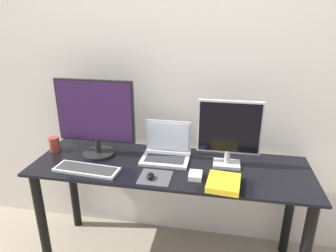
% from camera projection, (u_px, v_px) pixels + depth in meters
% --- Properties ---
extents(wall_back, '(7.00, 0.05, 2.50)m').
position_uv_depth(wall_back, '(179.00, 78.00, 2.06)').
color(wall_back, silver).
rests_on(wall_back, ground_plane).
extents(desk, '(1.77, 0.56, 0.76)m').
position_uv_depth(desk, '(169.00, 186.00, 1.97)').
color(desk, black).
rests_on(desk, ground_plane).
extents(monitor_left, '(0.53, 0.22, 0.52)m').
position_uv_depth(monitor_left, '(95.00, 117.00, 1.96)').
color(monitor_left, black).
rests_on(monitor_left, desk).
extents(monitor_right, '(0.39, 0.12, 0.43)m').
position_uv_depth(monitor_right, '(229.00, 131.00, 1.83)').
color(monitor_right, silver).
rests_on(monitor_right, desk).
extents(laptop, '(0.31, 0.23, 0.24)m').
position_uv_depth(laptop, '(167.00, 149.00, 2.00)').
color(laptop, silver).
rests_on(laptop, desk).
extents(keyboard, '(0.41, 0.17, 0.02)m').
position_uv_depth(keyboard, '(87.00, 169.00, 1.84)').
color(keyboard, silver).
rests_on(keyboard, desk).
extents(mousepad, '(0.19, 0.18, 0.00)m').
position_uv_depth(mousepad, '(155.00, 177.00, 1.76)').
color(mousepad, '#47474C').
rests_on(mousepad, desk).
extents(mouse, '(0.04, 0.07, 0.03)m').
position_uv_depth(mouse, '(150.00, 176.00, 1.74)').
color(mouse, black).
rests_on(mouse, mousepad).
extents(book, '(0.20, 0.22, 0.03)m').
position_uv_depth(book, '(224.00, 183.00, 1.68)').
color(book, yellow).
rests_on(book, desk).
extents(mug, '(0.07, 0.07, 0.10)m').
position_uv_depth(mug, '(54.00, 144.00, 2.09)').
color(mug, '#99382D').
rests_on(mug, desk).
extents(power_brick, '(0.08, 0.10, 0.03)m').
position_uv_depth(power_brick, '(195.00, 175.00, 1.76)').
color(power_brick, white).
rests_on(power_brick, desk).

